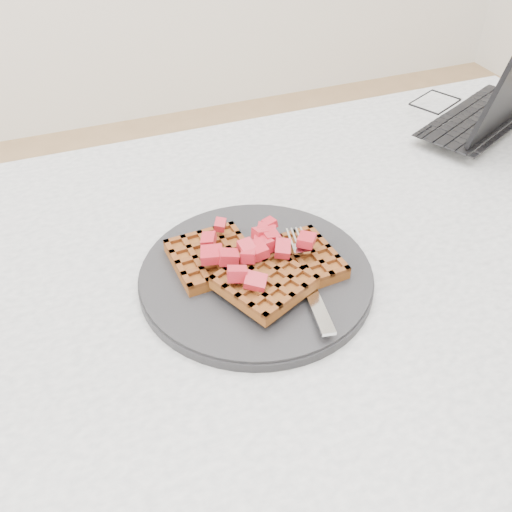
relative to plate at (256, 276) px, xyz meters
name	(u,v)px	position (x,y,z in m)	size (l,w,h in m)	color
table	(319,314)	(0.10, 0.01, -0.12)	(1.20, 0.80, 0.75)	silver
plate	(256,276)	(0.00, 0.00, 0.00)	(0.29, 0.29, 0.02)	black
waffles	(257,266)	(0.00, 0.00, 0.02)	(0.20, 0.19, 0.03)	brown
strawberry_pile	(256,247)	(0.00, 0.00, 0.05)	(0.15, 0.15, 0.02)	#8A000E
fork	(307,278)	(0.05, -0.04, 0.02)	(0.02, 0.18, 0.02)	silver
laptop	(474,107)	(0.51, 0.25, 0.03)	(0.34, 0.30, 0.19)	black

